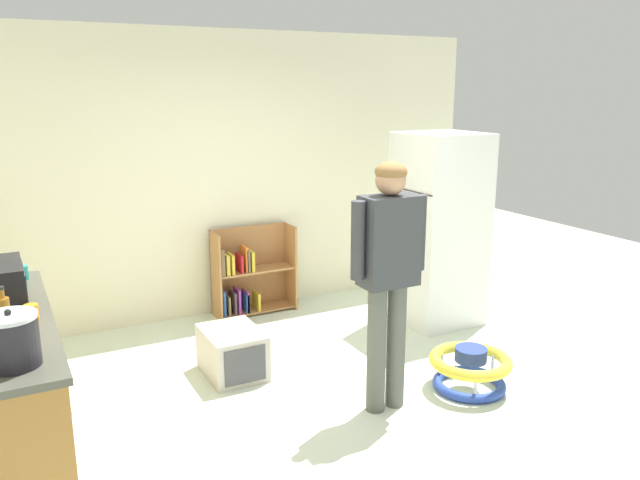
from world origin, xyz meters
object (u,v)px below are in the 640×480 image
(baby_walker, at_px, (470,368))
(crock_pot, at_px, (11,340))
(bookshelf, at_px, (248,276))
(amber_bottle, at_px, (4,313))
(teal_cup, at_px, (22,273))
(pet_carrier, at_px, (233,352))
(banana_bunch, at_px, (7,283))
(standing_person, at_px, (388,265))
(kitchen_counter, at_px, (1,394))
(refrigerator, at_px, (439,229))
(orange_cup, at_px, (31,313))

(baby_walker, relative_size, crock_pot, 2.12)
(bookshelf, bearing_deg, amber_bottle, -137.96)
(teal_cup, bearing_deg, crock_pot, -94.43)
(pet_carrier, relative_size, banana_bunch, 3.54)
(standing_person, distance_m, baby_walker, 1.13)
(standing_person, xyz_separation_m, banana_bunch, (-2.25, 1.11, -0.11))
(pet_carrier, height_order, banana_bunch, banana_bunch)
(pet_carrier, distance_m, crock_pot, 2.11)
(standing_person, relative_size, teal_cup, 18.11)
(baby_walker, distance_m, crock_pot, 3.11)
(baby_walker, xyz_separation_m, teal_cup, (-2.86, 1.31, 0.79))
(amber_bottle, height_order, teal_cup, amber_bottle)
(kitchen_counter, xyz_separation_m, teal_cup, (0.20, 0.78, 0.50))
(pet_carrier, bearing_deg, bookshelf, 63.65)
(baby_walker, height_order, crock_pot, crock_pot)
(standing_person, bearing_deg, crock_pot, -174.26)
(refrigerator, xyz_separation_m, crock_pot, (-3.63, -1.43, 0.14))
(amber_bottle, bearing_deg, refrigerator, 13.91)
(kitchen_counter, height_order, crock_pot, crock_pot)
(kitchen_counter, height_order, teal_cup, teal_cup)
(standing_person, distance_m, teal_cup, 2.49)
(kitchen_counter, xyz_separation_m, bookshelf, (2.21, 1.75, -0.08))
(teal_cup, height_order, orange_cup, same)
(standing_person, bearing_deg, bookshelf, 93.76)
(orange_cup, bearing_deg, standing_person, -9.93)
(bookshelf, bearing_deg, refrigerator, -34.14)
(pet_carrier, bearing_deg, standing_person, -52.36)
(standing_person, bearing_deg, baby_walker, -4.46)
(standing_person, bearing_deg, orange_cup, 170.07)
(standing_person, distance_m, amber_bottle, 2.31)
(pet_carrier, height_order, teal_cup, teal_cup)
(baby_walker, bearing_deg, crock_pot, -176.68)
(refrigerator, relative_size, orange_cup, 18.74)
(kitchen_counter, relative_size, baby_walker, 3.20)
(kitchen_counter, xyz_separation_m, orange_cup, (0.21, -0.10, 0.50))
(kitchen_counter, relative_size, orange_cup, 20.35)
(pet_carrier, bearing_deg, refrigerator, 5.75)
(pet_carrier, xyz_separation_m, teal_cup, (-1.39, 0.27, 0.77))
(crock_pot, xyz_separation_m, amber_bottle, (-0.02, 0.52, -0.03))
(banana_bunch, bearing_deg, bookshelf, 27.99)
(crock_pot, height_order, banana_bunch, crock_pot)
(standing_person, relative_size, crock_pot, 6.04)
(bookshelf, bearing_deg, pet_carrier, -116.35)
(bookshelf, xyz_separation_m, baby_walker, (0.86, -2.28, -0.22))
(teal_cup, bearing_deg, kitchen_counter, -104.73)
(kitchen_counter, relative_size, refrigerator, 1.09)
(banana_bunch, bearing_deg, pet_carrier, -4.67)
(kitchen_counter, bearing_deg, amber_bottle, -68.96)
(bookshelf, distance_m, crock_pot, 3.31)
(banana_bunch, bearing_deg, orange_cup, -82.23)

